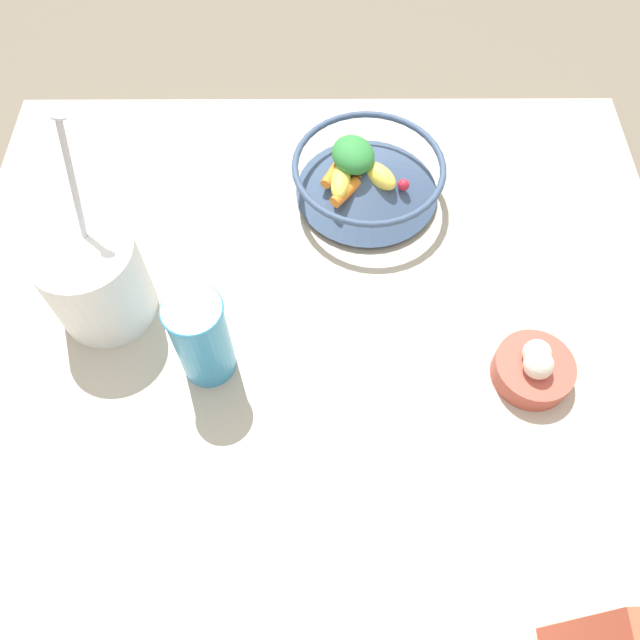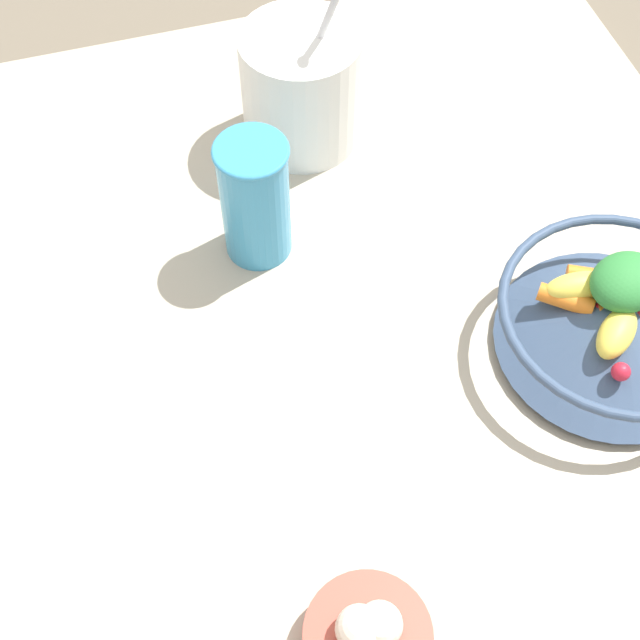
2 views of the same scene
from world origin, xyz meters
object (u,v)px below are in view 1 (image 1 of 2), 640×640
Objects in this scene: yogurt_tub at (91,277)px; drinking_cup at (198,336)px; garlic_bowl at (531,368)px; fruit_bowl at (364,176)px.

yogurt_tub reaches higher than drinking_cup.
drinking_cup is at bearing -120.87° from yogurt_tub.
drinking_cup is 1.40× the size of garlic_bowl.
garlic_bowl is at bearing -92.63° from drinking_cup.
yogurt_tub is (-0.20, 0.36, 0.03)m from fruit_bowl.
drinking_cup is 0.42m from garlic_bowl.
garlic_bowl is at bearing -146.83° from fruit_bowl.
yogurt_tub is 1.97× the size of drinking_cup.
fruit_bowl is at bearing -60.79° from yogurt_tub.
yogurt_tub reaches higher than garlic_bowl.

